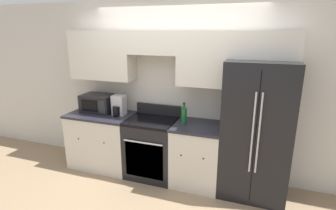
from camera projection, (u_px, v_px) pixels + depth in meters
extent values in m
plane|color=#937A5B|center=(161.00, 188.00, 3.74)|extent=(12.00, 12.00, 0.00)
cube|color=beige|center=(176.00, 89.00, 3.98)|extent=(8.00, 0.06, 2.60)
cube|color=beige|center=(103.00, 55.00, 4.03)|extent=(1.01, 0.33, 0.74)
cube|color=beige|center=(155.00, 42.00, 3.69)|extent=(0.73, 0.33, 0.33)
cube|color=beige|center=(235.00, 60.00, 3.39)|extent=(1.52, 0.33, 0.74)
cube|color=beige|center=(103.00, 141.00, 4.26)|extent=(1.01, 0.62, 0.86)
cube|color=#23232D|center=(101.00, 115.00, 4.14)|extent=(1.03, 0.64, 0.03)
sphere|color=black|center=(79.00, 139.00, 4.02)|extent=(0.03, 0.03, 0.03)
sphere|color=black|center=(104.00, 143.00, 3.88)|extent=(0.03, 0.03, 0.03)
cube|color=beige|center=(197.00, 156.00, 3.76)|extent=(0.67, 0.62, 0.86)
cube|color=#23232D|center=(198.00, 126.00, 3.63)|extent=(0.69, 0.64, 0.03)
sphere|color=black|center=(181.00, 155.00, 3.49)|extent=(0.03, 0.03, 0.03)
sphere|color=black|center=(203.00, 159.00, 3.40)|extent=(0.03, 0.03, 0.03)
cube|color=black|center=(152.00, 149.00, 3.98)|extent=(0.73, 0.62, 0.85)
cube|color=black|center=(144.00, 160.00, 3.72)|extent=(0.58, 0.01, 0.55)
cube|color=black|center=(152.00, 121.00, 3.86)|extent=(0.73, 0.62, 0.04)
cube|color=black|center=(159.00, 109.00, 4.09)|extent=(0.73, 0.04, 0.16)
cylinder|color=silver|center=(143.00, 143.00, 3.62)|extent=(0.58, 0.02, 0.02)
cube|color=black|center=(256.00, 129.00, 3.44)|extent=(0.85, 0.76, 1.81)
cube|color=black|center=(255.00, 140.00, 3.10)|extent=(0.01, 0.01, 1.67)
cylinder|color=#B7B7BC|center=(253.00, 133.00, 3.07)|extent=(0.02, 0.02, 1.00)
cylinder|color=#B7B7BC|center=(259.00, 134.00, 3.04)|extent=(0.02, 0.02, 1.00)
cube|color=black|center=(98.00, 103.00, 4.21)|extent=(0.51, 0.34, 0.28)
cube|color=black|center=(89.00, 106.00, 4.06)|extent=(0.28, 0.01, 0.18)
cube|color=#262628|center=(102.00, 107.00, 3.99)|extent=(0.11, 0.01, 0.20)
cylinder|color=#195928|center=(184.00, 116.00, 3.67)|extent=(0.08, 0.08, 0.22)
cylinder|color=#195928|center=(184.00, 106.00, 3.63)|extent=(0.03, 0.03, 0.06)
cylinder|color=black|center=(184.00, 103.00, 3.62)|extent=(0.04, 0.04, 0.02)
cube|color=#B7B7BC|center=(119.00, 105.00, 4.05)|extent=(0.19, 0.15, 0.31)
cylinder|color=black|center=(116.00, 111.00, 3.99)|extent=(0.11, 0.11, 0.14)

